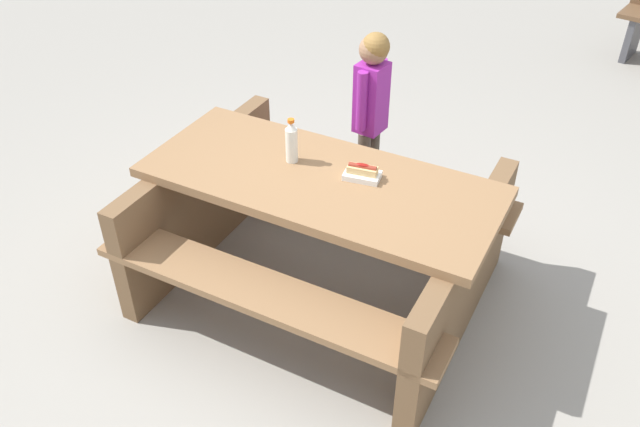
# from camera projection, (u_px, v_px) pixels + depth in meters

# --- Properties ---
(ground_plane) EXTENTS (30.00, 30.00, 0.00)m
(ground_plane) POSITION_uv_depth(u_px,v_px,m) (320.00, 288.00, 3.72)
(ground_plane) COLOR gray
(ground_plane) RESTS_ON ground
(picnic_table) EXTENTS (1.98, 1.64, 0.75)m
(picnic_table) POSITION_uv_depth(u_px,v_px,m) (320.00, 226.00, 3.45)
(picnic_table) COLOR olive
(picnic_table) RESTS_ON ground
(soda_bottle) EXTENTS (0.06, 0.06, 0.24)m
(soda_bottle) POSITION_uv_depth(u_px,v_px,m) (292.00, 142.00, 3.33)
(soda_bottle) COLOR silver
(soda_bottle) RESTS_ON picnic_table
(hotdog_tray) EXTENTS (0.18, 0.11, 0.08)m
(hotdog_tray) POSITION_uv_depth(u_px,v_px,m) (362.00, 173.00, 3.25)
(hotdog_tray) COLOR white
(hotdog_tray) RESTS_ON picnic_table
(child_in_coat) EXTENTS (0.20, 0.28, 1.15)m
(child_in_coat) POSITION_uv_depth(u_px,v_px,m) (371.00, 98.00, 3.99)
(child_in_coat) COLOR brown
(child_in_coat) RESTS_ON ground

